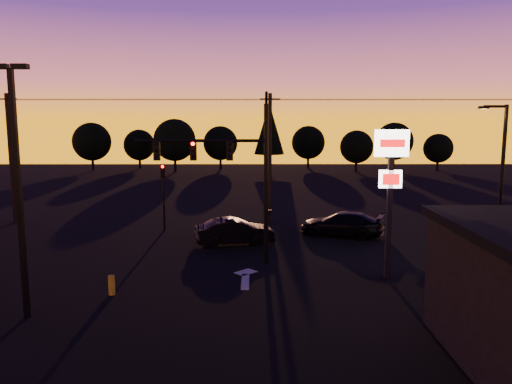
# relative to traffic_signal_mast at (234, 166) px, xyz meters

# --- Properties ---
(ground) EXTENTS (120.00, 120.00, 0.00)m
(ground) POSITION_rel_traffic_signal_mast_xyz_m (0.10, -3.99, -4.94)
(ground) COLOR black
(ground) RESTS_ON ground
(lane_arrow) EXTENTS (1.20, 3.10, 0.01)m
(lane_arrow) POSITION_rel_traffic_signal_mast_xyz_m (0.60, -2.33, -4.93)
(lane_arrow) COLOR beige
(lane_arrow) RESTS_ON ground
(traffic_signal_mast) EXTENTS (6.79, 0.52, 8.58)m
(traffic_signal_mast) POSITION_rel_traffic_signal_mast_xyz_m (0.00, 0.00, 0.00)
(traffic_signal_mast) COLOR black
(traffic_signal_mast) RESTS_ON ground
(secondary_signal) EXTENTS (0.30, 0.31, 4.35)m
(secondary_signal) POSITION_rel_traffic_signal_mast_xyz_m (-4.90, 7.49, -2.07)
(secondary_signal) COLOR black
(secondary_signal) RESTS_ON ground
(parking_lot_light) EXTENTS (1.25, 0.30, 9.14)m
(parking_lot_light) POSITION_rel_traffic_signal_mast_xyz_m (-7.40, -6.99, 0.33)
(parking_lot_light) COLOR black
(parking_lot_light) RESTS_ON ground
(pylon_sign) EXTENTS (1.50, 0.28, 6.80)m
(pylon_sign) POSITION_rel_traffic_signal_mast_xyz_m (7.10, -2.49, -0.02)
(pylon_sign) COLOR black
(pylon_sign) RESTS_ON ground
(streetlight) EXTENTS (1.55, 0.35, 8.00)m
(streetlight) POSITION_rel_traffic_signal_mast_xyz_m (14.01, 1.51, -0.52)
(streetlight) COLOR black
(streetlight) RESTS_ON ground
(utility_pole_0) EXTENTS (1.40, 0.26, 9.00)m
(utility_pole_0) POSITION_rel_traffic_signal_mast_xyz_m (-15.90, 10.01, -0.34)
(utility_pole_0) COLOR black
(utility_pole_0) RESTS_ON ground
(utility_pole_1) EXTENTS (1.40, 0.26, 9.00)m
(utility_pole_1) POSITION_rel_traffic_signal_mast_xyz_m (2.10, 10.01, -0.34)
(utility_pole_1) COLOR black
(utility_pole_1) RESTS_ON ground
(power_wires) EXTENTS (36.00, 1.22, 0.07)m
(power_wires) POSITION_rel_traffic_signal_mast_xyz_m (2.10, 10.01, 3.63)
(power_wires) COLOR black
(power_wires) RESTS_ON ground
(bollard) EXTENTS (0.27, 0.27, 0.82)m
(bollard) POSITION_rel_traffic_signal_mast_xyz_m (-4.94, -4.63, -4.53)
(bollard) COLOR gold
(bollard) RESTS_ON ground
(tree_0) EXTENTS (5.36, 5.36, 6.74)m
(tree_0) POSITION_rel_traffic_signal_mast_xyz_m (-21.90, 46.01, -0.88)
(tree_0) COLOR black
(tree_0) RESTS_ON ground
(tree_1) EXTENTS (4.54, 4.54, 5.71)m
(tree_1) POSITION_rel_traffic_signal_mast_xyz_m (-15.90, 49.01, -1.50)
(tree_1) COLOR black
(tree_1) RESTS_ON ground
(tree_2) EXTENTS (5.77, 5.78, 7.26)m
(tree_2) POSITION_rel_traffic_signal_mast_xyz_m (-9.90, 44.01, -0.57)
(tree_2) COLOR black
(tree_2) RESTS_ON ground
(tree_3) EXTENTS (4.95, 4.95, 6.22)m
(tree_3) POSITION_rel_traffic_signal_mast_xyz_m (-3.90, 48.01, -1.19)
(tree_3) COLOR black
(tree_3) RESTS_ON ground
(tree_4) EXTENTS (4.18, 4.18, 9.50)m
(tree_4) POSITION_rel_traffic_signal_mast_xyz_m (3.10, 45.01, 0.99)
(tree_4) COLOR black
(tree_4) RESTS_ON ground
(tree_5) EXTENTS (4.95, 4.95, 6.22)m
(tree_5) POSITION_rel_traffic_signal_mast_xyz_m (9.10, 50.01, -1.19)
(tree_5) COLOR black
(tree_5) RESTS_ON ground
(tree_6) EXTENTS (4.54, 4.54, 5.71)m
(tree_6) POSITION_rel_traffic_signal_mast_xyz_m (15.10, 44.01, -1.50)
(tree_6) COLOR black
(tree_6) RESTS_ON ground
(tree_7) EXTENTS (5.36, 5.36, 6.74)m
(tree_7) POSITION_rel_traffic_signal_mast_xyz_m (21.10, 47.01, -0.88)
(tree_7) COLOR black
(tree_7) RESTS_ON ground
(tree_8) EXTENTS (4.12, 4.12, 5.19)m
(tree_8) POSITION_rel_traffic_signal_mast_xyz_m (27.10, 46.01, -1.82)
(tree_8) COLOR black
(tree_8) RESTS_ON ground
(car_mid) EXTENTS (4.84, 2.58, 1.51)m
(car_mid) POSITION_rel_traffic_signal_mast_xyz_m (-0.12, 3.83, -4.18)
(car_mid) COLOR black
(car_mid) RESTS_ON ground
(car_right) EXTENTS (5.61, 3.90, 1.51)m
(car_right) POSITION_rel_traffic_signal_mast_xyz_m (6.47, 5.93, -4.18)
(car_right) COLOR black
(car_right) RESTS_ON ground
(suv_parked) EXTENTS (3.41, 5.11, 1.30)m
(suv_parked) POSITION_rel_traffic_signal_mast_xyz_m (10.08, -5.54, -4.29)
(suv_parked) COLOR black
(suv_parked) RESTS_ON ground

